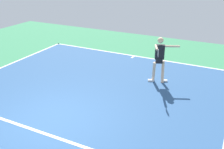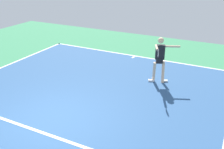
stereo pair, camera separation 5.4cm
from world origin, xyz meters
name	(u,v)px [view 1 (the left image)]	position (x,y,z in m)	size (l,w,h in m)	color
ground_plane	(51,121)	(0.00, 0.00, 0.00)	(21.10, 21.10, 0.00)	#388456
court_surface	(51,121)	(0.00, 0.00, 0.00)	(9.48, 13.10, 0.00)	#2D5484
court_line_baseline_near	(134,56)	(0.00, -6.50, 0.00)	(9.48, 0.10, 0.01)	white
court_line_service	(38,131)	(0.00, 0.56, 0.00)	(7.11, 0.10, 0.01)	white
court_line_centre_mark	(133,57)	(0.00, -6.30, 0.00)	(0.10, 0.30, 0.01)	white
tennis_player	(160,57)	(-1.98, -4.07, 1.03)	(1.04, 1.36, 1.79)	beige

